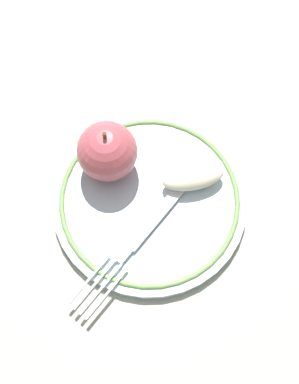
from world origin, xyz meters
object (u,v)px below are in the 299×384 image
(apple_red_whole, at_px, (107,151))
(fork, at_px, (139,238))
(plate, at_px, (150,201))
(apple_slice_front, at_px, (193,177))

(apple_red_whole, relative_size, fork, 0.44)
(plate, distance_m, fork, 0.05)
(apple_red_whole, bearing_deg, fork, -87.47)
(plate, height_order, fork, fork)
(apple_red_whole, bearing_deg, plate, -61.16)
(apple_red_whole, height_order, fork, apple_red_whole)
(fork, bearing_deg, apple_red_whole, -120.33)
(apple_slice_front, xyz_separation_m, fork, (-0.08, -0.04, -0.01))
(plate, xyz_separation_m, fork, (-0.03, -0.04, 0.01))
(apple_slice_front, relative_size, fork, 0.41)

